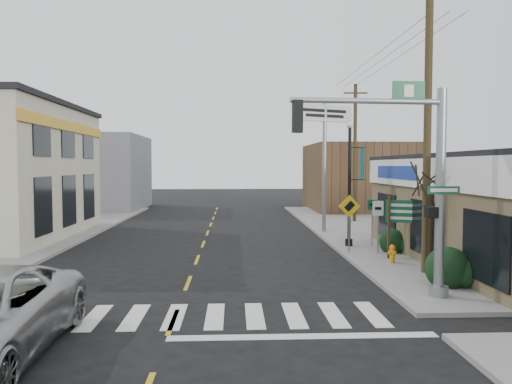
{
  "coord_description": "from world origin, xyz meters",
  "views": [
    {
      "loc": [
        1.48,
        -11.97,
        3.77
      ],
      "look_at": [
        2.31,
        6.59,
        2.8
      ],
      "focal_mm": 35.0,
      "sensor_mm": 36.0,
      "label": 1
    }
  ],
  "objects_px": {
    "traffic_signal_pole": "(416,170)",
    "bare_tree": "(432,171)",
    "utility_pole_near": "(428,122)",
    "lamp_post": "(351,174)",
    "dance_center_sign": "(325,133)",
    "utility_pole_far": "(355,151)",
    "guide_sign": "(404,217)",
    "fire_hydrant": "(392,253)"
  },
  "relations": [
    {
      "from": "fire_hydrant",
      "to": "guide_sign",
      "type": "bearing_deg",
      "value": 50.51
    },
    {
      "from": "bare_tree",
      "to": "lamp_post",
      "type": "bearing_deg",
      "value": 102.15
    },
    {
      "from": "bare_tree",
      "to": "traffic_signal_pole",
      "type": "bearing_deg",
      "value": -119.46
    },
    {
      "from": "guide_sign",
      "to": "utility_pole_far",
      "type": "height_order",
      "value": "utility_pole_far"
    },
    {
      "from": "bare_tree",
      "to": "guide_sign",
      "type": "bearing_deg",
      "value": 88.47
    },
    {
      "from": "bare_tree",
      "to": "utility_pole_far",
      "type": "bearing_deg",
      "value": 85.21
    },
    {
      "from": "traffic_signal_pole",
      "to": "utility_pole_near",
      "type": "distance_m",
      "value": 3.82
    },
    {
      "from": "traffic_signal_pole",
      "to": "bare_tree",
      "type": "relative_size",
      "value": 1.35
    },
    {
      "from": "guide_sign",
      "to": "bare_tree",
      "type": "distance_m",
      "value": 3.43
    },
    {
      "from": "dance_center_sign",
      "to": "traffic_signal_pole",
      "type": "bearing_deg",
      "value": -113.05
    },
    {
      "from": "utility_pole_near",
      "to": "fire_hydrant",
      "type": "bearing_deg",
      "value": 101.14
    },
    {
      "from": "guide_sign",
      "to": "utility_pole_near",
      "type": "distance_m",
      "value": 4.37
    },
    {
      "from": "lamp_post",
      "to": "dance_center_sign",
      "type": "xyz_separation_m",
      "value": [
        -0.29,
        5.05,
        2.2
      ]
    },
    {
      "from": "bare_tree",
      "to": "utility_pole_near",
      "type": "relative_size",
      "value": 0.44
    },
    {
      "from": "traffic_signal_pole",
      "to": "fire_hydrant",
      "type": "bearing_deg",
      "value": 74.77
    },
    {
      "from": "guide_sign",
      "to": "utility_pole_far",
      "type": "relative_size",
      "value": 0.28
    },
    {
      "from": "dance_center_sign",
      "to": "bare_tree",
      "type": "bearing_deg",
      "value": -104.88
    },
    {
      "from": "guide_sign",
      "to": "utility_pole_far",
      "type": "distance_m",
      "value": 13.6
    },
    {
      "from": "guide_sign",
      "to": "dance_center_sign",
      "type": "xyz_separation_m",
      "value": [
        -1.66,
        8.19,
        3.84
      ]
    },
    {
      "from": "utility_pole_far",
      "to": "bare_tree",
      "type": "bearing_deg",
      "value": -93.12
    },
    {
      "from": "fire_hydrant",
      "to": "bare_tree",
      "type": "bearing_deg",
      "value": -72.25
    },
    {
      "from": "guide_sign",
      "to": "utility_pole_far",
      "type": "bearing_deg",
      "value": 107.59
    },
    {
      "from": "bare_tree",
      "to": "utility_pole_far",
      "type": "height_order",
      "value": "utility_pole_far"
    },
    {
      "from": "dance_center_sign",
      "to": "bare_tree",
      "type": "distance_m",
      "value": 11.36
    },
    {
      "from": "bare_tree",
      "to": "utility_pole_near",
      "type": "xyz_separation_m",
      "value": [
        -0.06,
        0.29,
        1.66
      ]
    },
    {
      "from": "bare_tree",
      "to": "utility_pole_near",
      "type": "height_order",
      "value": "utility_pole_near"
    },
    {
      "from": "utility_pole_far",
      "to": "guide_sign",
      "type": "bearing_deg",
      "value": -93.83
    },
    {
      "from": "guide_sign",
      "to": "bare_tree",
      "type": "bearing_deg",
      "value": -68.44
    },
    {
      "from": "lamp_post",
      "to": "guide_sign",
      "type": "bearing_deg",
      "value": -74.72
    },
    {
      "from": "bare_tree",
      "to": "dance_center_sign",
      "type": "bearing_deg",
      "value": 98.15
    },
    {
      "from": "traffic_signal_pole",
      "to": "dance_center_sign",
      "type": "height_order",
      "value": "dance_center_sign"
    },
    {
      "from": "dance_center_sign",
      "to": "utility_pole_near",
      "type": "bearing_deg",
      "value": -104.95
    },
    {
      "from": "lamp_post",
      "to": "utility_pole_far",
      "type": "relative_size",
      "value": 0.63
    },
    {
      "from": "fire_hydrant",
      "to": "dance_center_sign",
      "type": "xyz_separation_m",
      "value": [
        -0.94,
        9.07,
        5.09
      ]
    },
    {
      "from": "guide_sign",
      "to": "dance_center_sign",
      "type": "height_order",
      "value": "dance_center_sign"
    },
    {
      "from": "dance_center_sign",
      "to": "utility_pole_far",
      "type": "xyz_separation_m",
      "value": [
        2.93,
        5.01,
        -0.86
      ]
    },
    {
      "from": "utility_pole_near",
      "to": "lamp_post",
      "type": "bearing_deg",
      "value": 94.45
    },
    {
      "from": "utility_pole_near",
      "to": "utility_pole_far",
      "type": "xyz_separation_m",
      "value": [
        1.4,
        15.79,
        -0.53
      ]
    },
    {
      "from": "fire_hydrant",
      "to": "lamp_post",
      "type": "bearing_deg",
      "value": 99.25
    },
    {
      "from": "fire_hydrant",
      "to": "dance_center_sign",
      "type": "bearing_deg",
      "value": 95.93
    },
    {
      "from": "traffic_signal_pole",
      "to": "bare_tree",
      "type": "distance_m",
      "value": 3.24
    },
    {
      "from": "guide_sign",
      "to": "bare_tree",
      "type": "relative_size",
      "value": 0.56
    }
  ]
}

